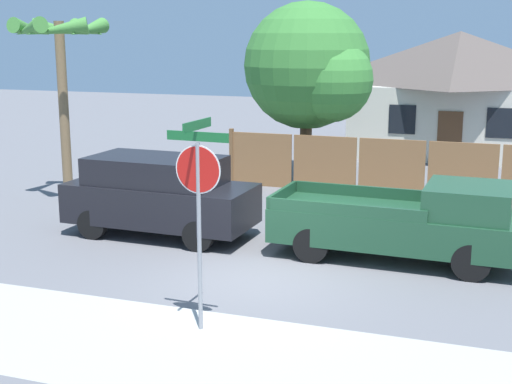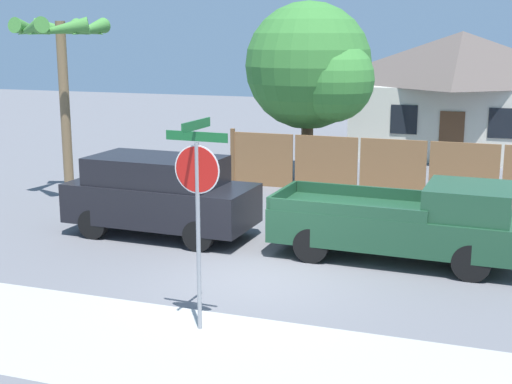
{
  "view_description": "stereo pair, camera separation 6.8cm",
  "coord_description": "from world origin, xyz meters",
  "views": [
    {
      "loc": [
        4.41,
        -12.89,
        4.79
      ],
      "look_at": [
        -0.31,
        0.68,
        1.6
      ],
      "focal_mm": 50.0,
      "sensor_mm": 36.0,
      "label": 1
    },
    {
      "loc": [
        4.47,
        -12.87,
        4.79
      ],
      "look_at": [
        -0.31,
        0.68,
        1.6
      ],
      "focal_mm": 50.0,
      "sensor_mm": 36.0,
      "label": 2
    }
  ],
  "objects": [
    {
      "name": "oak_tree",
      "position": [
        -1.58,
        9.91,
        3.68
      ],
      "size": [
        4.36,
        4.15,
        5.86
      ],
      "color": "brown",
      "rests_on": "ground"
    },
    {
      "name": "red_suv",
      "position": [
        -3.27,
        2.15,
        1.03
      ],
      "size": [
        4.56,
        2.07,
        1.93
      ],
      "rotation": [
        0.0,
        0.0,
        -0.03
      ],
      "color": "black",
      "rests_on": "ground"
    },
    {
      "name": "orange_pickup",
      "position": [
        2.66,
        2.14,
        0.86
      ],
      "size": [
        5.38,
        2.17,
        1.75
      ],
      "rotation": [
        0.0,
        0.0,
        -0.03
      ],
      "color": "#1E472D",
      "rests_on": "ground"
    },
    {
      "name": "wooden_fence",
      "position": [
        2.37,
        8.42,
        0.86
      ],
      "size": [
        12.54,
        0.12,
        1.82
      ],
      "color": "brown",
      "rests_on": "ground"
    },
    {
      "name": "ground_plane",
      "position": [
        0.0,
        0.0,
        0.0
      ],
      "size": [
        80.0,
        80.0,
        0.0
      ],
      "primitive_type": "plane",
      "color": "slate"
    },
    {
      "name": "stop_sign",
      "position": [
        -0.09,
        -2.73,
        2.4
      ],
      "size": [
        1.07,
        0.96,
        3.48
      ],
      "rotation": [
        0.0,
        0.0,
        -0.04
      ],
      "color": "gray",
      "rests_on": "ground"
    },
    {
      "name": "house",
      "position": [
        2.58,
        17.44,
        2.55
      ],
      "size": [
        8.52,
        6.53,
        4.92
      ],
      "color": "beige",
      "rests_on": "ground"
    },
    {
      "name": "sidewalk_strip",
      "position": [
        0.0,
        -3.6,
        0.0
      ],
      "size": [
        36.0,
        3.2,
        0.01
      ],
      "color": "#A3A39E",
      "rests_on": "ground"
    },
    {
      "name": "palm_tree",
      "position": [
        -7.52,
        4.62,
        4.5
      ],
      "size": [
        2.6,
        2.8,
        5.25
      ],
      "color": "brown",
      "rests_on": "ground"
    }
  ]
}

